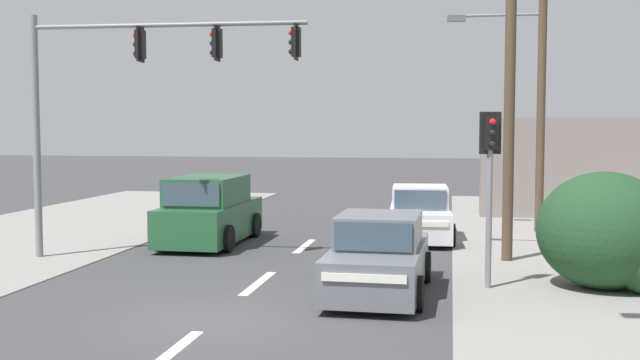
{
  "coord_description": "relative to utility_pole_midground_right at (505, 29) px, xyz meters",
  "views": [
    {
      "loc": [
        3.94,
        -11.98,
        3.23
      ],
      "look_at": [
        1.13,
        4.0,
        2.11
      ],
      "focal_mm": 42.0,
      "sensor_mm": 36.0,
      "label": 1
    }
  ],
  "objects": [
    {
      "name": "sedan_receding_far",
      "position": [
        -2.12,
        3.26,
        -4.9
      ],
      "size": [
        2.07,
        4.32,
        1.56
      ],
      "color": "silver",
      "rests_on": "ground"
    },
    {
      "name": "lane_dash_near",
      "position": [
        -5.18,
        -8.56,
        -5.6
      ],
      "size": [
        0.2,
        2.4,
        0.01
      ],
      "primitive_type": "cube",
      "color": "silver",
      "rests_on": "ground"
    },
    {
      "name": "roadside_bush",
      "position": [
        1.92,
        -2.99,
        -4.49
      ],
      "size": [
        2.79,
        2.39,
        2.37
      ],
      "color": "#1E4223",
      "rests_on": "ground"
    },
    {
      "name": "lane_dash_mid",
      "position": [
        -5.18,
        -3.56,
        -5.6
      ],
      "size": [
        0.2,
        2.4,
        0.01
      ],
      "primitive_type": "cube",
      "color": "silver",
      "rests_on": "ground"
    },
    {
      "name": "suv_oncoming_near",
      "position": [
        -7.89,
        1.42,
        -4.72
      ],
      "size": [
        2.07,
        4.54,
        1.9
      ],
      "color": "#235633",
      "rests_on": "ground"
    },
    {
      "name": "traffic_signal_mast",
      "position": [
        -8.99,
        -1.39,
        -1.25
      ],
      "size": [
        6.89,
        0.6,
        6.0
      ],
      "color": "slate",
      "rests_on": "ground"
    },
    {
      "name": "utility_pole_background_right",
      "position": [
        1.33,
        5.39,
        -0.58
      ],
      "size": [
        3.78,
        0.28,
        9.33
      ],
      "color": "#4C3D2B",
      "rests_on": "ground"
    },
    {
      "name": "sedan_oncoming_mid",
      "position": [
        -2.61,
        -4.09,
        -4.9
      ],
      "size": [
        1.96,
        4.27,
        1.56
      ],
      "color": "slate",
      "rests_on": "ground"
    },
    {
      "name": "pedestal_signal_right_kerb",
      "position": [
        -0.48,
        -3.31,
        -3.19
      ],
      "size": [
        0.43,
        0.31,
        3.56
      ],
      "color": "slate",
      "rests_on": "ground"
    },
    {
      "name": "ground_plane",
      "position": [
        -5.18,
        -6.56,
        -5.61
      ],
      "size": [
        140.0,
        140.0,
        0.0
      ],
      "primitive_type": "plane",
      "color": "#3A3A3D"
    },
    {
      "name": "lane_dash_far",
      "position": [
        -5.18,
        1.44,
        -5.6
      ],
      "size": [
        0.2,
        2.4,
        0.01
      ],
      "primitive_type": "cube",
      "color": "silver",
      "rests_on": "ground"
    },
    {
      "name": "utility_pole_midground_right",
      "position": [
        0.0,
        0.0,
        0.0
      ],
      "size": [
        3.78,
        0.41,
        10.47
      ],
      "color": "#4C3D2B",
      "rests_on": "ground"
    }
  ]
}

